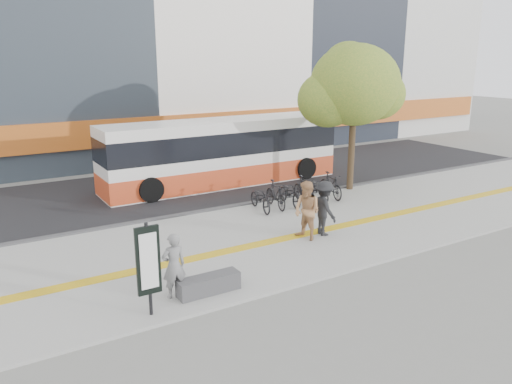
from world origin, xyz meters
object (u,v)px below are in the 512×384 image
seated_woman (174,266)px  pedestrian_dark (324,208)px  bus (223,154)px  bench (209,284)px  pedestrian_tan (307,211)px  signboard (148,262)px  street_tree (352,87)px

seated_woman → pedestrian_dark: pedestrian_dark is taller
seated_woman → bus: bearing=-122.5°
bench → pedestrian_tan: bearing=22.5°
signboard → pedestrian_tan: 6.33m
seated_woman → bench: bearing=164.8°
street_tree → bus: size_ratio=0.57×
street_tree → pedestrian_dark: 7.19m
bench → street_tree: street_tree is taller
pedestrian_tan → pedestrian_dark: 0.74m
bench → pedestrian_dark: 5.47m
bench → seated_woman: bearing=163.8°
bus → seated_woman: bus is taller
pedestrian_tan → bus: bearing=160.5°
seated_woman → signboard: bearing=34.9°
bench → street_tree: 12.23m
pedestrian_dark → bus: bearing=3.7°
signboard → pedestrian_dark: 7.05m
bus → signboard: bearing=-125.3°
signboard → street_tree: (11.38, 6.33, 3.15)m
street_tree → pedestrian_dark: street_tree is taller
signboard → bus: bearing=54.7°
street_tree → seated_woman: (-10.58, -5.79, -3.62)m
pedestrian_dark → pedestrian_tan: bearing=100.3°
signboard → pedestrian_dark: (6.70, 2.16, -0.38)m
bus → pedestrian_tan: bearing=-98.1°
seated_woman → street_tree: bearing=-150.3°
signboard → pedestrian_dark: signboard is taller
signboard → bus: 12.26m
bench → bus: size_ratio=0.14×
bus → pedestrian_dark: bus is taller
bus → seated_woman: 11.37m
street_tree → seated_woman: 12.59m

